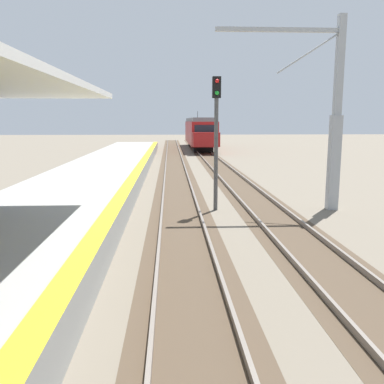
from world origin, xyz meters
name	(u,v)px	position (x,y,z in m)	size (l,w,h in m)	color
station_platform	(35,227)	(-2.50, 16.00, 0.45)	(5.00, 80.00, 0.91)	#999993
track_pair_nearest_platform	(180,210)	(1.90, 20.00, 0.05)	(2.34, 120.00, 0.16)	#4C3D2D
track_pair_middle	(265,209)	(5.30, 20.00, 0.05)	(2.34, 120.00, 0.16)	#4C3D2D
approaching_train	(200,131)	(5.30, 56.64, 2.18)	(2.93, 19.60, 4.76)	maroon
rail_signal_post	(216,130)	(3.32, 20.08, 3.19)	(0.32, 0.34, 5.20)	#4C4C4C
catenary_pylon_far_side	(329,119)	(7.73, 20.00, 3.60)	(5.00, 0.40, 7.50)	#9EA3A8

